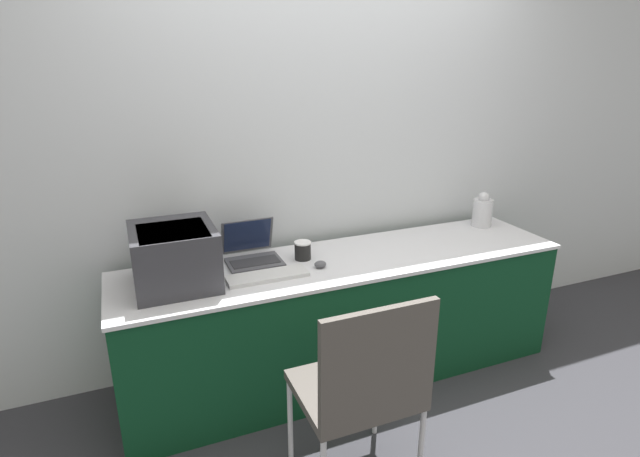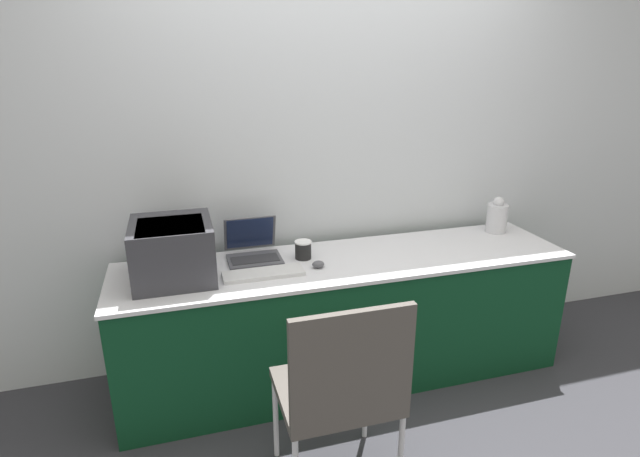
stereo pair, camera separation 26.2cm
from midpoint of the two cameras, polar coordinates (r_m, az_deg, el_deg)
The scene contains 10 objects.
ground_plane at distance 2.85m, azimuth 7.70°, elevation -19.33°, with size 14.00×14.00×0.00m, color #333338.
wall_back at distance 2.91m, azimuth 3.36°, elevation 9.92°, with size 8.00×0.05×2.60m.
table at distance 2.87m, azimuth 5.67°, elevation -10.24°, with size 2.47×0.60×0.72m.
printer at distance 2.48m, azimuth -13.63°, elevation -2.30°, with size 0.38×0.40×0.29m.
laptop_left at distance 2.70m, azimuth -4.93°, elevation -2.50°, with size 0.28×0.28×0.21m.
external_keyboard at distance 2.50m, azimuth -3.51°, elevation -5.22°, with size 0.40×0.13×0.02m.
coffee_cup at distance 2.69m, azimuth 0.85°, elevation -2.49°, with size 0.09×0.09×0.10m.
mouse at distance 2.58m, azimuth 2.71°, elevation -4.17°, with size 0.06×0.05×0.04m.
metal_pitcher at distance 3.32m, azimuth 21.73°, elevation 1.24°, with size 0.12×0.12×0.22m.
chair at distance 2.06m, azimuth 6.32°, elevation -17.46°, with size 0.47×0.42×0.92m.
Camera 2 is at (-0.84, -2.06, 1.76)m, focal length 28.00 mm.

